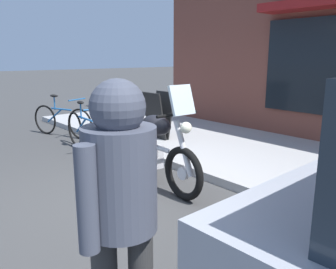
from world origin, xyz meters
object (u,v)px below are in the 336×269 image
(touring_motorcycle, at_px, (144,138))
(parked_bicycle, at_px, (86,132))
(pedestrian_walking, at_px, (120,196))
(sandwich_board_sign, at_px, (158,115))
(second_bicycle_by_cafe, at_px, (62,120))

(touring_motorcycle, xyz_separation_m, parked_bicycle, (-1.92, 0.09, -0.24))
(touring_motorcycle, distance_m, parked_bicycle, 1.94)
(parked_bicycle, bearing_deg, pedestrian_walking, -24.99)
(parked_bicycle, distance_m, pedestrian_walking, 4.78)
(touring_motorcycle, bearing_deg, pedestrian_walking, -38.94)
(touring_motorcycle, distance_m, pedestrian_walking, 3.07)
(sandwich_board_sign, bearing_deg, pedestrian_walking, -41.20)
(parked_bicycle, height_order, second_bicycle_by_cafe, parked_bicycle)
(touring_motorcycle, bearing_deg, parked_bicycle, 177.38)
(touring_motorcycle, height_order, parked_bicycle, touring_motorcycle)
(sandwich_board_sign, bearing_deg, second_bicycle_by_cafe, -146.90)
(parked_bicycle, bearing_deg, sandwich_board_sign, 72.82)
(pedestrian_walking, xyz_separation_m, second_bicycle_by_cafe, (-5.73, 2.17, -0.67))
(touring_motorcycle, xyz_separation_m, second_bicycle_by_cafe, (-3.37, 0.25, -0.25))
(parked_bicycle, height_order, sandwich_board_sign, sandwich_board_sign)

